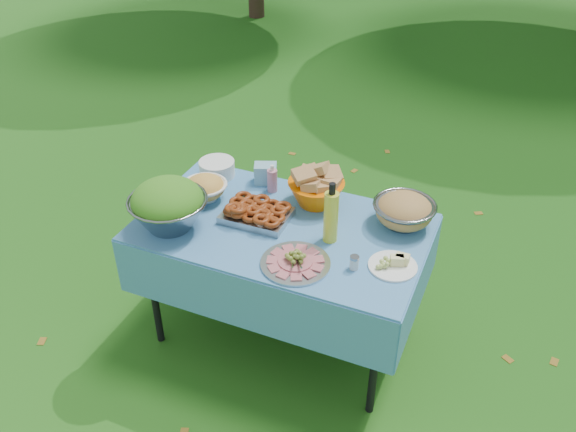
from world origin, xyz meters
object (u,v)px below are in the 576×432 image
at_px(oil_bottle, 331,212).
at_px(pasta_bowl_steel, 404,210).
at_px(picnic_table, 282,283).
at_px(plate_stack, 217,168).
at_px(charcuterie_platter, 295,258).
at_px(salad_bowl, 168,205).
at_px(bread_bowl, 316,187).

bearing_deg(oil_bottle, pasta_bowl_steel, 42.57).
xyz_separation_m(picnic_table, plate_stack, (-0.55, 0.32, 0.43)).
height_order(picnic_table, charcuterie_platter, charcuterie_platter).
distance_m(plate_stack, pasta_bowl_steel, 1.11).
relative_size(salad_bowl, pasta_bowl_steel, 1.26).
height_order(bread_bowl, charcuterie_platter, bread_bowl).
bearing_deg(picnic_table, pasta_bowl_steel, 25.02).
relative_size(plate_stack, bread_bowl, 0.67).
bearing_deg(plate_stack, salad_bowl, -87.54).
relative_size(plate_stack, pasta_bowl_steel, 0.65).
bearing_deg(bread_bowl, plate_stack, 175.57).
relative_size(picnic_table, bread_bowl, 4.82).
relative_size(bread_bowl, oil_bottle, 0.93).
bearing_deg(plate_stack, pasta_bowl_steel, -2.88).
distance_m(plate_stack, charcuterie_platter, 0.92).
distance_m(pasta_bowl_steel, charcuterie_platter, 0.64).
height_order(pasta_bowl_steel, oil_bottle, oil_bottle).
relative_size(plate_stack, charcuterie_platter, 0.62).
distance_m(picnic_table, pasta_bowl_steel, 0.77).
height_order(bread_bowl, pasta_bowl_steel, bread_bowl).
height_order(picnic_table, salad_bowl, salad_bowl).
distance_m(salad_bowl, oil_bottle, 0.81).
xyz_separation_m(picnic_table, pasta_bowl_steel, (0.56, 0.26, 0.46)).
xyz_separation_m(plate_stack, bread_bowl, (0.63, -0.05, 0.06)).
bearing_deg(oil_bottle, plate_stack, 157.92).
xyz_separation_m(charcuterie_platter, oil_bottle, (0.08, 0.24, 0.12)).
relative_size(bread_bowl, pasta_bowl_steel, 0.96).
height_order(bread_bowl, oil_bottle, oil_bottle).
bearing_deg(bread_bowl, pasta_bowl_steel, -0.85).
bearing_deg(salad_bowl, picnic_table, 23.04).
bearing_deg(salad_bowl, charcuterie_platter, -2.65).
bearing_deg(oil_bottle, bread_bowl, 123.12).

